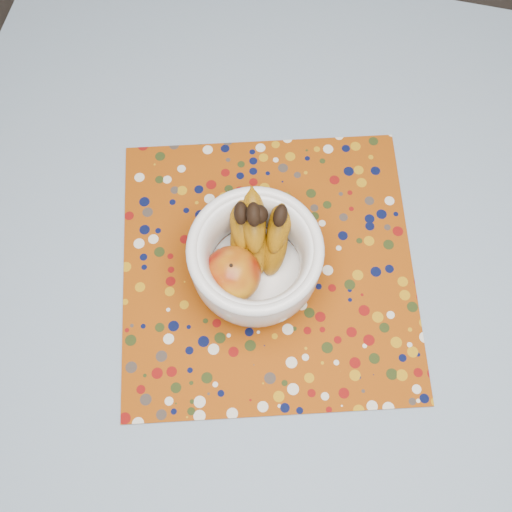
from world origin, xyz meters
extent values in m
plane|color=#2D2826|center=(0.00, 0.00, 0.00)|extent=(4.00, 4.00, 0.00)
cube|color=brown|center=(0.00, 0.00, 0.73)|extent=(1.20, 1.20, 0.04)
cylinder|color=brown|center=(-0.53, 0.53, 0.35)|extent=(0.06, 0.06, 0.71)
cube|color=slate|center=(0.00, 0.00, 0.76)|extent=(1.32, 1.32, 0.01)
cube|color=#863807|center=(-0.10, 0.08, 0.76)|extent=(0.54, 0.54, 0.00)
cylinder|color=white|center=(-0.12, 0.07, 0.77)|extent=(0.09, 0.09, 0.01)
cylinder|color=white|center=(-0.12, 0.07, 0.78)|extent=(0.14, 0.14, 0.01)
torus|color=white|center=(-0.12, 0.07, 0.87)|extent=(0.19, 0.19, 0.02)
ellipsoid|color=#710E04|center=(-0.14, 0.04, 0.82)|extent=(0.08, 0.08, 0.07)
sphere|color=black|center=(-0.12, 0.11, 0.88)|extent=(0.03, 0.03, 0.03)
camera|label=1|loc=(-0.05, -0.21, 1.62)|focal=42.00mm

